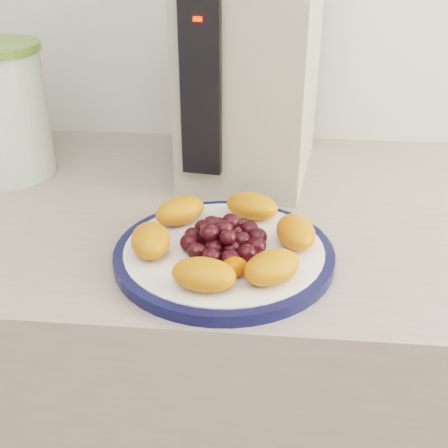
{
  "coord_description": "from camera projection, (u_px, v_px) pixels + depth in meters",
  "views": [
    {
      "loc": [
        0.17,
        0.45,
        1.27
      ],
      "look_at": [
        0.12,
        1.04,
        0.95
      ],
      "focal_mm": 45.0,
      "sensor_mm": 36.0,
      "label": 1
    }
  ],
  "objects": [
    {
      "name": "appliance_led",
      "position": [
        198.0,
        19.0,
        0.72
      ],
      "size": [
        0.01,
        0.01,
        0.01
      ],
      "primitive_type": "cube",
      "rotation": [
        0.0,
        0.0,
        -0.13
      ],
      "color": "#FF0C05",
      "rests_on": "appliance_panel"
    },
    {
      "name": "fruit_plate",
      "position": [
        225.0,
        238.0,
        0.68
      ],
      "size": [
        0.23,
        0.23,
        0.04
      ],
      "color": "#D45D1B",
      "rests_on": "plate_face"
    },
    {
      "name": "appliance_panel",
      "position": [
        201.0,
        90.0,
        0.77
      ],
      "size": [
        0.06,
        0.03,
        0.24
      ],
      "primitive_type": "cube",
      "rotation": [
        0.0,
        0.0,
        -0.13
      ],
      "color": "black",
      "rests_on": "appliance_body"
    },
    {
      "name": "plate_face",
      "position": [
        224.0,
        253.0,
        0.69
      ],
      "size": [
        0.25,
        0.25,
        0.02
      ],
      "primitive_type": "cylinder",
      "color": "white",
      "rests_on": "counter"
    },
    {
      "name": "counter",
      "position": [
        170.0,
        414.0,
        1.06
      ],
      "size": [
        3.5,
        0.6,
        0.9
      ],
      "primitive_type": "cube",
      "color": "#A19285",
      "rests_on": "floor"
    },
    {
      "name": "cabinet_face",
      "position": [
        171.0,
        426.0,
        1.07
      ],
      "size": [
        3.48,
        0.58,
        0.84
      ],
      "primitive_type": "cube",
      "color": "#84694C",
      "rests_on": "floor"
    },
    {
      "name": "plate_rim",
      "position": [
        224.0,
        254.0,
        0.69
      ],
      "size": [
        0.27,
        0.27,
        0.01
      ],
      "primitive_type": "cylinder",
      "color": "#0E143E",
      "rests_on": "counter"
    },
    {
      "name": "appliance_body",
      "position": [
        253.0,
        72.0,
        0.88
      ],
      "size": [
        0.22,
        0.28,
        0.33
      ],
      "primitive_type": "cube",
      "rotation": [
        0.0,
        0.0,
        -0.13
      ],
      "color": "#AFAB95",
      "rests_on": "counter"
    }
  ]
}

